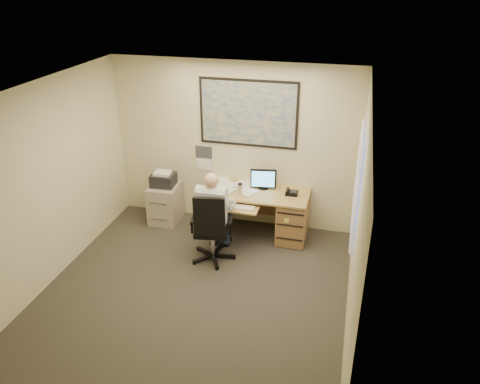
% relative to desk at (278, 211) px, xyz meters
% --- Properties ---
extents(room_shell, '(4.00, 4.50, 2.70)m').
position_rel_desk_xyz_m(room_shell, '(-0.82, -1.90, 0.91)').
color(room_shell, '#332F28').
rests_on(room_shell, ground).
extents(desk, '(1.60, 0.97, 1.07)m').
position_rel_desk_xyz_m(desk, '(0.00, 0.00, 0.00)').
color(desk, tan).
rests_on(desk, ground).
extents(world_map, '(1.56, 0.03, 1.06)m').
position_rel_desk_xyz_m(world_map, '(-0.58, 0.33, 1.46)').
color(world_map, '#1E4C93').
rests_on(world_map, room_shell).
extents(wall_calendar, '(0.28, 0.01, 0.42)m').
position_rel_desk_xyz_m(wall_calendar, '(-1.33, 0.34, 0.64)').
color(wall_calendar, white).
rests_on(wall_calendar, room_shell).
extents(window_blinds, '(0.06, 1.40, 1.30)m').
position_rel_desk_xyz_m(window_blinds, '(1.15, -1.10, 1.11)').
color(window_blinds, '#EFE4CF').
rests_on(window_blinds, room_shell).
extents(filing_cabinet, '(0.49, 0.58, 0.92)m').
position_rel_desk_xyz_m(filing_cabinet, '(-1.95, 0.02, -0.05)').
color(filing_cabinet, '#AA9C89').
rests_on(filing_cabinet, ground).
extents(office_chair, '(0.77, 0.77, 1.13)m').
position_rel_desk_xyz_m(office_chair, '(-0.83, -0.94, -0.11)').
color(office_chair, black).
rests_on(office_chair, ground).
extents(person, '(0.57, 0.80, 1.37)m').
position_rel_desk_xyz_m(person, '(-0.82, -0.86, 0.25)').
color(person, silver).
rests_on(person, office_chair).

